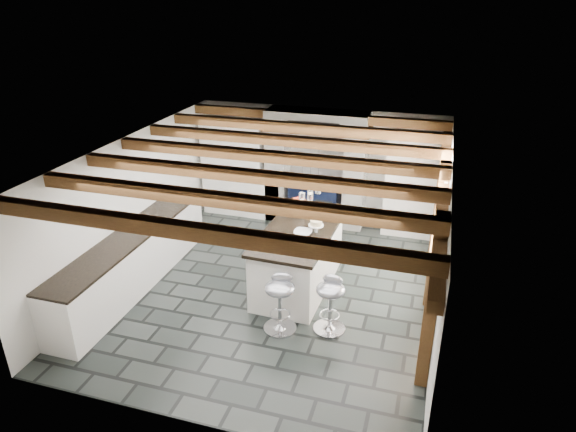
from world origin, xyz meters
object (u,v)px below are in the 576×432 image
(range_cooker, at_px, (315,200))
(bar_stool_near, at_px, (331,298))
(kitchen_island, at_px, (298,258))
(bar_stool_far, at_px, (280,296))

(range_cooker, xyz_separation_m, bar_stool_near, (1.10, -3.55, 0.06))
(kitchen_island, distance_m, bar_stool_near, 1.24)
(bar_stool_near, distance_m, bar_stool_far, 0.71)
(bar_stool_near, xyz_separation_m, bar_stool_far, (-0.68, -0.19, 0.02))
(bar_stool_near, bearing_deg, bar_stool_far, -159.71)
(bar_stool_near, height_order, bar_stool_far, bar_stool_far)
(bar_stool_far, bearing_deg, bar_stool_near, 0.64)
(kitchen_island, height_order, bar_stool_near, kitchen_island)
(range_cooker, height_order, kitchen_island, kitchen_island)
(range_cooker, height_order, bar_stool_near, range_cooker)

